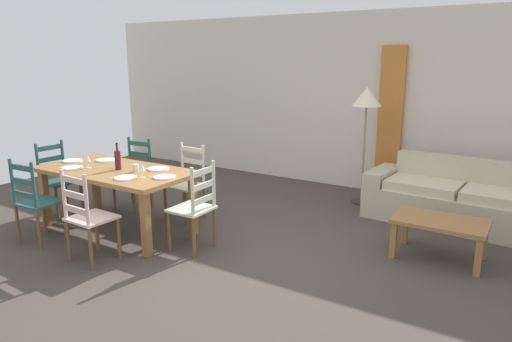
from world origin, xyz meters
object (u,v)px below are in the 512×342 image
object	(u,v)px
dining_chair_near_right	(87,217)
wine_glass_near_left	(88,159)
wine_bottle	(118,160)
dining_chair_head_east	(195,207)
coffee_cup_primary	(136,168)
couch	(463,202)
dining_chair_far_left	(135,174)
dining_chair_far_right	(187,182)
dining_chair_near_left	(35,201)
coffee_table	(440,226)
wine_glass_near_right	(142,168)
standing_lamp	(367,104)
dining_table	(116,176)
dining_chair_head_west	(58,179)

from	to	relation	value
dining_chair_near_right	wine_glass_near_left	bearing A→B (deg)	139.60
wine_bottle	dining_chair_head_east	bearing A→B (deg)	1.47
coffee_cup_primary	couch	xyz separation A→B (m)	(3.16, 2.35, -0.50)
dining_chair_far_left	dining_chair_far_right	bearing A→B (deg)	2.77
dining_chair_far_left	dining_chair_near_left	bearing A→B (deg)	-90.52
couch	coffee_table	xyz separation A→B (m)	(-0.04, -1.22, 0.06)
dining_chair_near_left	wine_glass_near_right	size ratio (longest dim) A/B	5.96
wine_glass_near_left	coffee_cup_primary	size ratio (longest dim) A/B	1.79
dining_chair_far_right	dining_chair_head_east	xyz separation A→B (m)	(0.73, -0.73, 0.00)
wine_glass_near_left	couch	xyz separation A→B (m)	(3.78, 2.51, -0.57)
dining_chair_near_right	dining_chair_far_right	xyz separation A→B (m)	(-0.02, 1.54, 0.00)
dining_chair_far_left	wine_glass_near_left	size ratio (longest dim) A/B	5.96
standing_lamp	wine_glass_near_right	bearing A→B (deg)	-119.77
wine_bottle	coffee_cup_primary	distance (m)	0.27
dining_chair_far_right	coffee_table	xyz separation A→B (m)	(3.00, 0.41, -0.12)
dining_table	couch	distance (m)	4.23
wine_bottle	wine_glass_near_right	distance (m)	0.54
dining_chair_far_left	coffee_table	size ratio (longest dim) A/B	1.07
wine_bottle	coffee_cup_primary	bearing A→B (deg)	6.82
dining_chair_near_right	wine_glass_near_left	size ratio (longest dim) A/B	5.96
dining_table	dining_chair_near_left	distance (m)	0.90
dining_chair_near_right	coffee_cup_primary	world-z (taller)	dining_chair_near_right
dining_chair_near_right	dining_chair_head_west	size ratio (longest dim) A/B	1.00
wine_bottle	couch	distance (m)	4.21
wine_bottle	couch	bearing A→B (deg)	34.87
dining_chair_head_west	wine_glass_near_right	xyz separation A→B (m)	(1.69, -0.12, 0.38)
dining_chair_near_left	dining_chair_near_right	size ratio (longest dim) A/B	1.00
dining_table	dining_chair_near_left	size ratio (longest dim) A/B	1.98
coffee_cup_primary	coffee_table	distance (m)	3.35
dining_chair_head_west	standing_lamp	world-z (taller)	standing_lamp
dining_table	wine_glass_near_right	bearing A→B (deg)	-12.27
dining_chair_far_right	coffee_cup_primary	xyz separation A→B (m)	(-0.13, -0.73, 0.32)
dining_table	dining_chair_far_right	bearing A→B (deg)	60.07
dining_chair_head_east	dining_chair_head_west	bearing A→B (deg)	-179.00
dining_chair_far_left	wine_glass_near_left	world-z (taller)	dining_chair_far_left
dining_chair_near_left	wine_glass_near_left	xyz separation A→B (m)	(0.16, 0.62, 0.38)
dining_table	dining_chair_head_west	bearing A→B (deg)	-179.55
wine_glass_near_right	dining_chair_near_left	bearing A→B (deg)	-149.34
dining_table	dining_chair_head_east	xyz separation A→B (m)	(1.17, 0.03, -0.19)
wine_bottle	coffee_table	xyz separation A→B (m)	(3.38, 1.17, -0.51)
coffee_cup_primary	standing_lamp	bearing A→B (deg)	54.50
dining_chair_head_west	wine_glass_near_right	size ratio (longest dim) A/B	5.96
wine_glass_near_left	coffee_cup_primary	world-z (taller)	wine_glass_near_left
wine_glass_near_right	coffee_cup_primary	xyz separation A→B (m)	(-0.27, 0.16, -0.07)
dining_chair_far_right	standing_lamp	world-z (taller)	standing_lamp
dining_chair_far_left	dining_chair_head_west	distance (m)	0.98
couch	dining_chair_head_east	bearing A→B (deg)	-134.37
dining_chair_near_left	couch	xyz separation A→B (m)	(3.94, 3.13, -0.19)
wine_glass_near_left	wine_glass_near_right	distance (m)	0.89
dining_chair_head_west	couch	distance (m)	5.18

